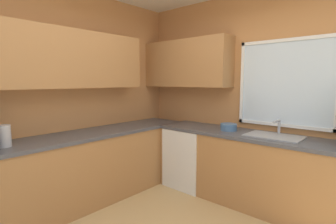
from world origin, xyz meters
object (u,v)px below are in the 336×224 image
object	(u,v)px
dishwasher	(191,157)
bowl	(229,127)
kettle	(4,136)
sink_assembly	(274,136)

from	to	relation	value
dishwasher	bowl	distance (m)	0.78
bowl	kettle	bearing A→B (deg)	-118.74
dishwasher	kettle	bearing A→B (deg)	-106.17
sink_assembly	bowl	xyz separation A→B (m)	(-0.59, -0.01, 0.03)
dishwasher	sink_assembly	distance (m)	1.27
sink_assembly	bowl	size ratio (longest dim) A/B	2.90
dishwasher	kettle	size ratio (longest dim) A/B	3.89
kettle	sink_assembly	world-z (taller)	kettle
sink_assembly	kettle	bearing A→B (deg)	-128.95
kettle	sink_assembly	bearing A→B (deg)	51.05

